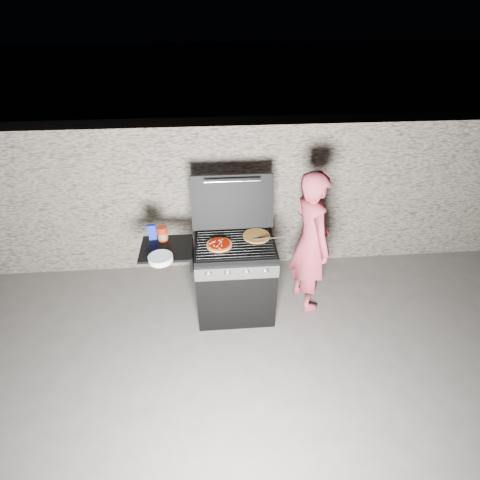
{
  "coord_description": "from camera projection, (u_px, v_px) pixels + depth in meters",
  "views": [
    {
      "loc": [
        -0.19,
        -3.02,
        3.0
      ],
      "look_at": [
        0.05,
        0.0,
        0.95
      ],
      "focal_mm": 28.0,
      "sensor_mm": 36.0,
      "label": 1
    }
  ],
  "objects": [
    {
      "name": "plate_stack",
      "position": [
        161.0,
        258.0,
        3.44
      ],
      "size": [
        0.3,
        0.3,
        0.05
      ],
      "primitive_type": "cylinder",
      "rotation": [
        0.0,
        0.0,
        -0.43
      ],
      "color": "white",
      "rests_on": "gas_grill"
    },
    {
      "name": "pizza_topped",
      "position": [
        219.0,
        244.0,
        3.64
      ],
      "size": [
        0.31,
        0.31,
        0.03
      ],
      "primitive_type": null,
      "rotation": [
        0.0,
        0.0,
        -0.26
      ],
      "color": "tan",
      "rests_on": "gas_grill"
    },
    {
      "name": "blue_carton",
      "position": [
        152.0,
        232.0,
        3.71
      ],
      "size": [
        0.08,
        0.05,
        0.16
      ],
      "primitive_type": "cube",
      "rotation": [
        0.0,
        0.0,
        0.1
      ],
      "color": "#121CA6",
      "rests_on": "gas_grill"
    },
    {
      "name": "stone_wall",
      "position": [
        229.0,
        195.0,
        4.55
      ],
      "size": [
        8.0,
        0.35,
        1.8
      ],
      "primitive_type": "cube",
      "color": "#9F917F",
      "rests_on": "ground"
    },
    {
      "name": "tongs",
      "position": [
        272.0,
        238.0,
        3.68
      ],
      "size": [
        0.39,
        0.1,
        0.08
      ],
      "primitive_type": "cylinder",
      "rotation": [
        0.0,
        1.4,
        -0.22
      ],
      "color": "#242424",
      "rests_on": "gas_grill"
    },
    {
      "name": "person",
      "position": [
        311.0,
        242.0,
        3.88
      ],
      "size": [
        0.52,
        0.66,
        1.6
      ],
      "primitive_type": "imported",
      "rotation": [
        0.0,
        0.0,
        1.82
      ],
      "color": "#B33D49",
      "rests_on": "ground"
    },
    {
      "name": "sauce_jar",
      "position": [
        162.0,
        233.0,
        3.7
      ],
      "size": [
        0.12,
        0.12,
        0.15
      ],
      "primitive_type": "cylinder",
      "rotation": [
        0.0,
        0.0,
        0.31
      ],
      "color": "#9D1F0B",
      "rests_on": "gas_grill"
    },
    {
      "name": "gas_grill",
      "position": [
        211.0,
        280.0,
        3.91
      ],
      "size": [
        1.34,
        0.79,
        0.91
      ],
      "primitive_type": null,
      "color": "black",
      "rests_on": "ground"
    },
    {
      "name": "pizza_plain",
      "position": [
        256.0,
        236.0,
        3.77
      ],
      "size": [
        0.33,
        0.33,
        0.01
      ],
      "primitive_type": "cylinder",
      "rotation": [
        0.0,
        0.0,
        0.23
      ],
      "color": "gold",
      "rests_on": "gas_grill"
    },
    {
      "name": "ground",
      "position": [
        236.0,
        310.0,
        4.18
      ],
      "size": [
        50.0,
        50.0,
        0.0
      ],
      "primitive_type": "plane",
      "color": "#59534E"
    }
  ]
}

